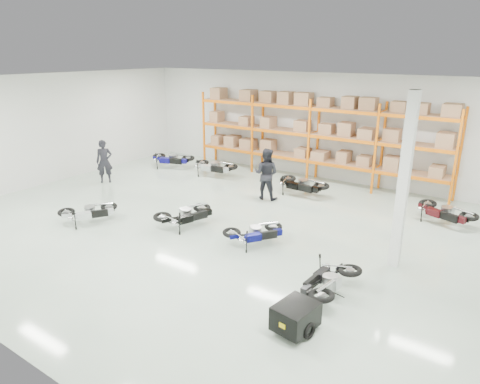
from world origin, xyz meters
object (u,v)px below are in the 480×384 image
Objects in this scene: moto_silver_left at (88,209)px; moto_back_c at (301,181)px; moto_black_far_left at (186,211)px; trailer at (296,316)px; moto_back_d at (444,208)px; moto_blue_centre at (255,229)px; moto_back_a at (171,156)px; moto_back_b at (213,164)px; person_back at (266,174)px; person_left at (104,161)px; moto_touring_right at (329,276)px.

moto_back_c is at bearing -91.93° from moto_silver_left.
moto_black_far_left is 0.94× the size of moto_back_c.
moto_back_d is at bearing 88.75° from trailer.
moto_back_a is at bearing 3.10° from moto_blue_centre.
moto_back_a is at bearing -23.56° from moto_black_far_left.
person_back is at bearing -115.98° from moto_back_b.
moto_back_b is at bearing 144.43° from trailer.
moto_back_d is at bearing -95.74° from moto_blue_centre.
trailer is at bearing 171.91° from moto_black_far_left.
moto_back_d is at bearing -123.90° from moto_black_far_left.
moto_back_b is 4.45m from moto_back_c.
moto_silver_left is 0.93× the size of moto_black_far_left.
person_left is (-3.21, -3.36, 0.35)m from moto_back_b.
trailer is at bearing -156.78° from moto_silver_left.
moto_back_d is at bearing -179.30° from person_back.
moto_back_c is 5.13m from moto_back_d.
moto_back_a is (-10.77, 6.35, 0.06)m from moto_touring_right.
person_back is at bearing -90.92° from moto_silver_left.
trailer is at bearing -85.63° from moto_touring_right.
moto_back_c reaches higher than moto_touring_right.
trailer is at bearing -143.24° from moto_back_a.
moto_blue_centre is at bearing -130.50° from moto_silver_left.
person_back reaches higher than moto_blue_centre.
moto_black_far_left is at bearing 37.99° from moto_blue_centre.
moto_back_b is at bearing -40.93° from moto_black_far_left.
moto_blue_centre is 0.92× the size of moto_black_far_left.
person_left is (-12.78, -3.15, 0.39)m from moto_back_d.
trailer is 0.79× the size of moto_back_a.
moto_blue_centre is 0.92× the size of moto_back_d.
moto_back_b is 4.66m from person_left.
moto_back_a reaches higher than moto_silver_left.
person_left is at bearing 24.41° from moto_blue_centre.
moto_back_d is (9.57, -0.21, -0.04)m from moto_back_b.
moto_touring_right is 0.92× the size of person_left.
trailer is 0.80× the size of moto_back_c.
moto_black_far_left is at bearing 70.22° from person_back.
moto_back_a reaches higher than moto_blue_centre.
trailer is at bearing -139.41° from moto_back_b.
person_left is at bearing 125.27° from moto_back_d.
moto_silver_left reaches higher than trailer.
trailer is 13.39m from moto_back_a.
moto_blue_centre is at bearing -157.42° from moto_black_far_left.
trailer is 11.47m from moto_back_b.
person_left is (-11.45, 3.02, 0.40)m from moto_touring_right.
moto_black_far_left is at bearing 168.63° from moto_back_c.
moto_touring_right is 1.14× the size of trailer.
person_back is at bearing 147.70° from moto_back_c.
person_left is at bearing -13.20° from moto_silver_left.
moto_touring_right is at bearing 98.50° from trailer.
moto_touring_right is 10.42m from moto_back_b.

